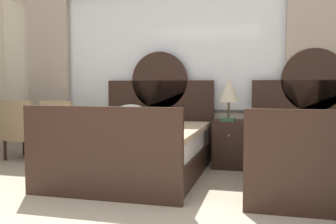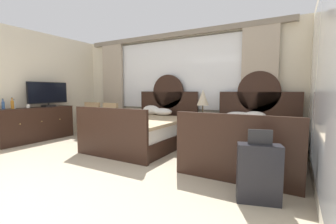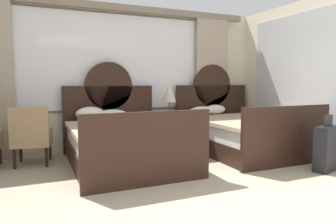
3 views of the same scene
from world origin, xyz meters
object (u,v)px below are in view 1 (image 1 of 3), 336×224
(bed_near_window, at_px, (138,147))
(bed_near_mirror, at_px, (323,155))
(armchair_by_window_centre, at_px, (23,129))
(table_lamp_on_nightstand, at_px, (229,90))
(book_on_nightstand, at_px, (228,120))
(armchair_by_window_left, at_px, (64,130))
(nightstand_between_beds, at_px, (230,144))

(bed_near_window, xyz_separation_m, bed_near_mirror, (2.19, -0.00, -0.00))
(bed_near_mirror, height_order, armchair_by_window_centre, bed_near_mirror)
(bed_near_window, relative_size, table_lamp_on_nightstand, 3.66)
(bed_near_mirror, xyz_separation_m, book_on_nightstand, (-1.12, 0.61, 0.32))
(book_on_nightstand, relative_size, armchair_by_window_centre, 0.29)
(book_on_nightstand, bearing_deg, armchair_by_window_left, -176.84)
(bed_near_window, xyz_separation_m, nightstand_between_beds, (1.10, 0.69, -0.03))
(table_lamp_on_nightstand, bearing_deg, bed_near_mirror, -32.45)
(bed_near_mirror, xyz_separation_m, table_lamp_on_nightstand, (-1.12, 0.71, 0.72))
(bed_near_mirror, distance_m, nightstand_between_beds, 1.29)
(bed_near_window, distance_m, table_lamp_on_nightstand, 1.47)
(table_lamp_on_nightstand, distance_m, armchair_by_window_centre, 3.14)
(armchair_by_window_left, bearing_deg, armchair_by_window_centre, -179.92)
(bed_near_window, height_order, armchair_by_window_centre, bed_near_window)
(bed_near_mirror, bearing_deg, nightstand_between_beds, 147.52)
(bed_near_mirror, distance_m, table_lamp_on_nightstand, 1.51)
(armchair_by_window_left, distance_m, armchair_by_window_centre, 0.69)
(bed_near_mirror, xyz_separation_m, nightstand_between_beds, (-1.09, 0.70, -0.02))
(nightstand_between_beds, height_order, book_on_nightstand, book_on_nightstand)
(bed_near_window, distance_m, armchair_by_window_left, 1.40)
(table_lamp_on_nightstand, height_order, armchair_by_window_left, table_lamp_on_nightstand)
(table_lamp_on_nightstand, relative_size, book_on_nightstand, 2.31)
(bed_near_window, bearing_deg, book_on_nightstand, 29.24)
(bed_near_mirror, relative_size, book_on_nightstand, 8.46)
(bed_near_mirror, relative_size, nightstand_between_beds, 3.38)
(bed_near_mirror, bearing_deg, book_on_nightstand, 151.47)
(nightstand_between_beds, distance_m, armchair_by_window_centre, 3.11)
(table_lamp_on_nightstand, height_order, book_on_nightstand, table_lamp_on_nightstand)
(bed_near_mirror, height_order, book_on_nightstand, bed_near_mirror)
(bed_near_mirror, xyz_separation_m, armchair_by_window_left, (-3.51, 0.47, 0.12))
(nightstand_between_beds, xyz_separation_m, table_lamp_on_nightstand, (-0.03, 0.02, 0.74))
(nightstand_between_beds, distance_m, table_lamp_on_nightstand, 0.74)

